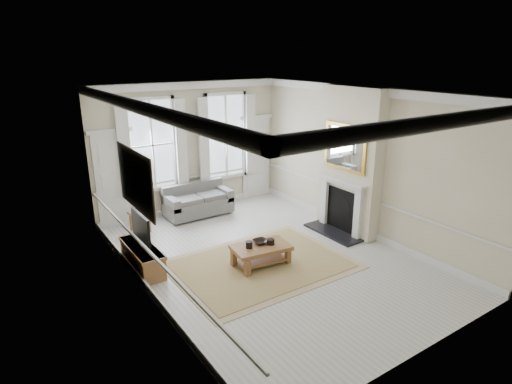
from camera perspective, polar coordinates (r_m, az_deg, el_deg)
floor at (r=9.03m, az=1.73°, el=-8.81°), size 7.20×7.20×0.00m
ceiling at (r=8.08m, az=1.97°, el=13.22°), size 7.20×7.20×0.00m
back_wall at (r=11.42m, az=-8.76°, el=5.86°), size 5.20×0.00×5.20m
left_wall at (r=7.27m, az=-15.09°, el=-1.73°), size 0.00×7.20×7.20m
right_wall at (r=10.08m, az=13.99°, el=3.88°), size 0.00×7.20×7.20m
window_left at (r=10.95m, az=-13.69°, el=6.09°), size 1.26×0.20×2.20m
window_right at (r=11.81m, az=-4.07°, el=7.42°), size 1.26×0.20×2.20m
door_left at (r=10.84m, az=-18.35°, el=1.47°), size 0.90×0.08×2.30m
door_right at (r=12.49m, az=-0.02°, el=4.54°), size 0.90×0.08×2.30m
painting at (r=7.45m, az=-15.78°, el=1.53°), size 0.05×1.66×1.06m
chimney_breast at (r=10.09m, az=12.48°, el=4.00°), size 0.35×1.70×3.38m
hearth at (r=10.33m, az=10.20°, el=-5.33°), size 0.55×1.50×0.05m
fireplace at (r=10.21m, az=11.23°, el=-1.43°), size 0.21×1.45×1.33m
mirror at (r=9.86m, az=11.74°, el=5.82°), size 0.06×1.26×1.06m
sofa at (r=11.32m, az=-7.85°, el=-1.33°), size 1.71×0.83×0.83m
side_table at (r=10.52m, az=-15.28°, el=-3.04°), size 0.51×0.51×0.51m
rug at (r=8.76m, az=0.67°, el=-9.63°), size 3.50×2.60×0.02m
coffee_table at (r=8.61m, az=0.67°, el=-7.66°), size 1.22×0.81×0.43m
ceramic_pot_a at (r=8.45m, az=-0.92°, el=-7.04°), size 0.14×0.14×0.14m
ceramic_pot_b at (r=8.61m, az=1.97°, el=-6.64°), size 0.16×0.16×0.11m
bowl at (r=8.66m, az=0.58°, el=-6.64°), size 0.31×0.31×0.07m
tv_stand at (r=8.79m, az=-14.89°, el=-8.48°), size 0.44×1.37×0.49m
tv at (r=8.53m, az=-15.09°, el=-4.59°), size 0.08×0.90×0.68m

